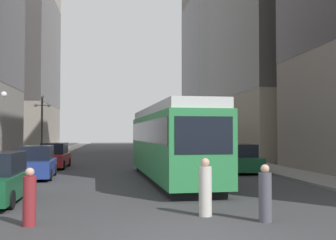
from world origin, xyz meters
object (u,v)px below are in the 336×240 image
Objects in this scene: pedestrian_on_sidewalk at (265,195)px; parked_car_right_far at (240,159)px; parked_car_left_near at (54,156)px; parked_car_left_far at (37,163)px; transit_bus at (186,139)px; lamp_post_left_far at (42,117)px; pedestrian_crossing_near at (205,189)px; pedestrian_crossing_far at (30,199)px; streetcar at (170,141)px.

parked_car_right_far is at bearing 43.03° from pedestrian_on_sidewalk.
parked_car_left_near is at bearing -21.09° from parked_car_right_far.
pedestrian_on_sidewalk is (8.49, -12.32, -0.08)m from parked_car_left_far.
transit_bus is 2.75× the size of parked_car_right_far.
lamp_post_left_far is at bearing 80.81° from pedestrian_on_sidewalk.
pedestrian_crossing_near is at bearing 68.82° from parked_car_right_far.
parked_car_left_far is 14.96m from pedestrian_on_sidewalk.
pedestrian_on_sidewalk is at bearing -64.70° from parked_car_left_near.
parked_car_left_far is 2.89× the size of pedestrian_crossing_far.
parked_car_left_near reaches higher than pedestrian_crossing_far.
pedestrian_crossing_far is (-10.38, -13.74, -0.11)m from parked_car_right_far.
transit_bus is 2.81× the size of parked_car_left_far.
streetcar is 16.96m from transit_bus.
transit_bus reaches higher than parked_car_right_far.
pedestrian_on_sidewalk is (-3.85, -14.15, -0.08)m from parked_car_right_far.
parked_car_left_near reaches higher than pedestrian_on_sidewalk.
pedestrian_crossing_near is at bearing -67.51° from parked_car_left_near.
pedestrian_crossing_near is (-4.14, -25.69, -1.13)m from transit_bus.
streetcar is 7.61m from parked_car_left_far.
lamp_post_left_far reaches higher than pedestrian_on_sidewalk.
parked_car_left_far is (-12.34, -1.82, -0.00)m from parked_car_right_far.
parked_car_left_far is at bearing 92.82° from pedestrian_on_sidewalk.
pedestrian_crossing_far is (1.96, -11.92, -0.11)m from parked_car_left_far.
lamp_post_left_far reaches higher than streetcar.
parked_car_left_far is (-11.13, -14.40, -1.10)m from transit_bus.
transit_bus is 2.66× the size of parked_car_left_near.
parked_car_right_far is at bearing 5.46° from parked_car_left_far.
lamp_post_left_far is (-8.89, 23.99, 3.12)m from pedestrian_crossing_near.
pedestrian_crossing_near is at bearing -93.91° from streetcar.
parked_car_left_far is 12.08m from pedestrian_crossing_far.
lamp_post_left_far reaches higher than parked_car_left_far.
parked_car_left_far is 13.28m from pedestrian_crossing_near.
transit_bus is at bearing 52.61° from pedestrian_on_sidewalk.
parked_car_right_far is 14.66m from pedestrian_on_sidewalk.
parked_car_left_near and parked_car_left_far have the same top height.
parked_car_left_near is 13.32m from parked_car_right_far.
streetcar is 11.22m from pedestrian_crossing_far.
parked_car_left_near is 6.83m from parked_car_left_far.
parked_car_left_far is at bearing -81.50° from lamp_post_left_far.
parked_car_right_far is at bearing -20.70° from parked_car_left_near.
pedestrian_crossing_near is (-0.22, -9.20, -1.28)m from streetcar.
pedestrian_crossing_near reaches higher than pedestrian_crossing_far.
transit_bus is at bearing -122.56° from pedestrian_crossing_near.
transit_bus is 7.86× the size of pedestrian_on_sidewalk.
pedestrian_on_sidewalk is (1.28, -10.23, -1.34)m from streetcar.
pedestrian_crossing_far is (-9.18, -26.32, -1.21)m from transit_bus.
parked_car_left_near is 1.03× the size of parked_car_right_far.
pedestrian_crossing_far is at bearing 53.94° from parked_car_right_far.
pedestrian_crossing_near is at bearing 26.87° from pedestrian_crossing_far.
streetcar is 2.39× the size of lamp_post_left_far.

